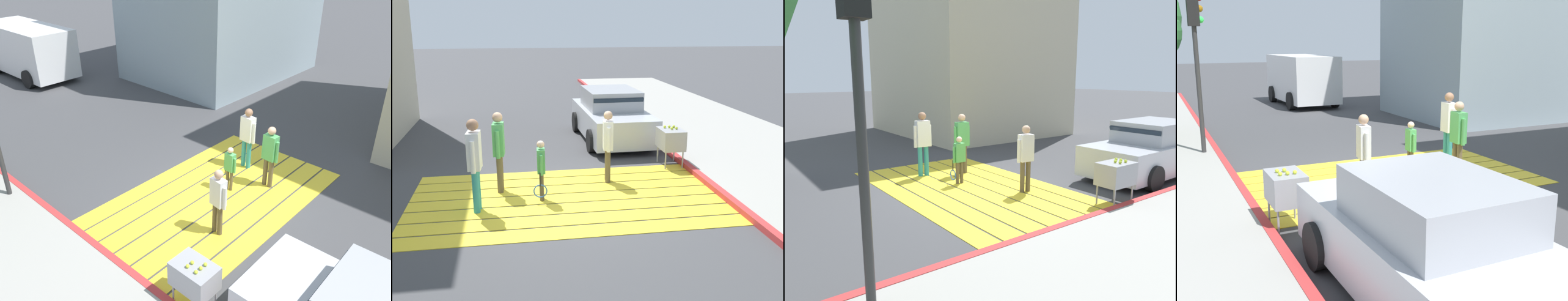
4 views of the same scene
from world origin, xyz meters
TOP-DOWN VIEW (x-y plane):
  - ground_plane at (0.00, 0.00)m, footprint 120.00×120.00m
  - crosswalk_stripes at (0.00, -0.00)m, footprint 6.40×3.80m
  - curb_painted at (-3.25, 0.00)m, footprint 0.16×40.00m
  - van_down_street at (1.94, 13.16)m, footprint 2.42×5.23m
  - tennis_ball_cart at (-2.90, -1.89)m, footprint 0.56×0.80m
  - pedestrian_adult_lead at (-1.06, -0.90)m, footprint 0.26×0.48m
  - pedestrian_adult_trailing at (1.79, 0.38)m, footprint 0.26×0.53m
  - pedestrian_adult_side at (1.36, -0.65)m, footprint 0.25×0.51m
  - pedestrian_child_with_racket at (0.51, 0.00)m, footprint 0.28×0.39m

SIDE VIEW (x-z plane):
  - ground_plane at x=0.00m, z-range 0.00..0.00m
  - crosswalk_stripes at x=0.00m, z-range 0.00..0.01m
  - curb_painted at x=-3.25m, z-range 0.00..0.13m
  - tennis_ball_cart at x=-2.90m, z-range 0.19..1.21m
  - pedestrian_child_with_racket at x=0.51m, z-range 0.08..1.34m
  - pedestrian_adult_lead at x=-1.06m, z-range 0.14..1.79m
  - pedestrian_adult_side at x=1.36m, z-range 0.14..1.89m
  - pedestrian_adult_trailing at x=1.79m, z-range 0.15..1.97m
  - van_down_street at x=1.94m, z-range 0.10..2.45m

